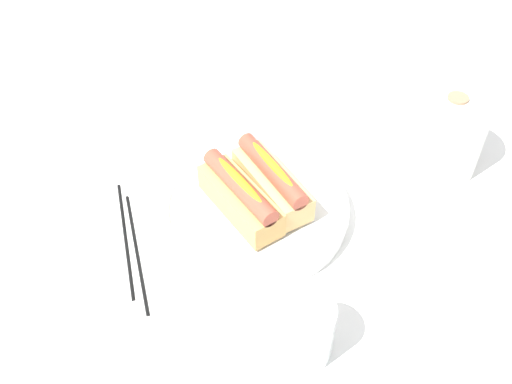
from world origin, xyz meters
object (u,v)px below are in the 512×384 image
hotdog_front (240,196)px  chopstick_near (137,251)px  water_glass (305,333)px  paper_towel_roll (448,133)px  hotdog_back (272,180)px  chopstick_far (125,237)px  serving_bowl (256,208)px

hotdog_front → chopstick_near: bearing=-85.9°
water_glass → paper_towel_roll: 0.41m
hotdog_back → chopstick_near: 0.21m
hotdog_back → water_glass: bearing=-8.1°
chopstick_near → chopstick_far: (-0.03, -0.01, 0.00)m
water_glass → serving_bowl: bearing=178.1°
water_glass → chopstick_far: bearing=-142.5°
serving_bowl → hotdog_back: 0.05m
water_glass → chopstick_far: size_ratio=0.41×
serving_bowl → paper_towel_roll: 0.32m
hotdog_front → hotdog_back: size_ratio=1.00×
chopstick_far → chopstick_near: bearing=23.8°
hotdog_front → paper_towel_roll: bearing=95.5°
paper_towel_roll → chopstick_far: size_ratio=0.61×
serving_bowl → hotdog_front: 0.05m
serving_bowl → hotdog_front: (0.01, -0.03, 0.04)m
hotdog_front → chopstick_far: size_ratio=0.72×
paper_towel_roll → hotdog_back: bearing=-87.0°
serving_bowl → paper_towel_roll: size_ratio=2.04×
water_glass → chopstick_near: water_glass is taller
hotdog_back → paper_towel_roll: 0.29m
serving_bowl → chopstick_far: serving_bowl is taller
hotdog_back → chopstick_far: hotdog_back is taller
chopstick_far → paper_towel_roll: bearing=93.6°
serving_bowl → water_glass: 0.23m
chopstick_near → serving_bowl: bearing=96.9°
hotdog_front → paper_towel_roll: size_ratio=1.18×
chopstick_near → paper_towel_roll: bearing=95.7°
hotdog_back → chopstick_far: (-0.00, -0.22, -0.05)m
serving_bowl → hotdog_back: hotdog_back is taller
chopstick_far → hotdog_front: bearing=85.4°
paper_towel_roll → chopstick_far: 0.51m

